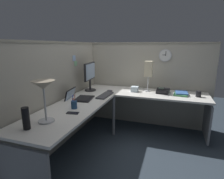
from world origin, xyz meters
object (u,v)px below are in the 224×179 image
at_px(office_phone, 163,91).
at_px(book_stack, 181,93).
at_px(desk_lamp_dome, 44,88).
at_px(thermos_flask, 26,118).
at_px(computer_mouse, 110,91).
at_px(tissue_box, 135,89).
at_px(monitor, 90,74).
at_px(wall_clock, 165,55).
at_px(laptop, 78,97).
at_px(coffee_mug, 198,94).
at_px(keyboard, 105,95).
at_px(pen_cup, 74,104).
at_px(desk_lamp_paper, 148,70).
at_px(cell_phone, 73,113).

relative_size(office_phone, book_stack, 0.75).
height_order(desk_lamp_dome, thermos_flask, desk_lamp_dome).
xyz_separation_m(computer_mouse, tissue_box, (0.16, -0.41, 0.03)).
xyz_separation_m(monitor, wall_clock, (0.54, -1.23, 0.32)).
xyz_separation_m(laptop, coffee_mug, (0.70, -1.75, 0.02)).
bearing_deg(keyboard, pen_cup, 168.44).
height_order(office_phone, desk_lamp_paper, desk_lamp_paper).
relative_size(cell_phone, thermos_flask, 0.65).
distance_m(monitor, laptop, 0.60).
bearing_deg(keyboard, computer_mouse, 5.21).
height_order(monitor, desk_lamp_dome, monitor).
distance_m(pen_cup, wall_clock, 1.89).
relative_size(monitor, keyboard, 1.16).
xyz_separation_m(computer_mouse, desk_lamp_paper, (0.26, -0.62, 0.37)).
relative_size(monitor, computer_mouse, 4.81).
height_order(desk_lamp_dome, cell_phone, desk_lamp_dome).
distance_m(laptop, coffee_mug, 1.89).
bearing_deg(desk_lamp_dome, computer_mouse, -8.53).
distance_m(keyboard, desk_lamp_paper, 0.89).
bearing_deg(tissue_box, keyboard, 138.09).
bearing_deg(keyboard, monitor, 58.42).
bearing_deg(desk_lamp_dome, laptop, 6.63).
bearing_deg(monitor, cell_phone, -165.50).
xyz_separation_m(office_phone, tissue_box, (-0.03, 0.48, 0.01)).
bearing_deg(book_stack, coffee_mug, -102.25).
distance_m(monitor, thermos_flask, 1.63).
height_order(laptop, tissue_box, laptop).
bearing_deg(keyboard, desk_lamp_dome, 170.56).
distance_m(office_phone, tissue_box, 0.48).
bearing_deg(pen_cup, desk_lamp_paper, -32.04).
bearing_deg(monitor, office_phone, -80.00).
height_order(monitor, book_stack, monitor).
bearing_deg(laptop, pen_cup, -157.52).
xyz_separation_m(pen_cup, tissue_box, (1.13, -0.56, -0.01)).
bearing_deg(computer_mouse, desk_lamp_dome, 171.47).
height_order(laptop, office_phone, laptop).
bearing_deg(book_stack, computer_mouse, 99.36).
height_order(laptop, desk_lamp_dome, desk_lamp_dome).
bearing_deg(thermos_flask, book_stack, -38.36).
relative_size(laptop, coffee_mug, 4.42).
distance_m(keyboard, computer_mouse, 0.28).
height_order(cell_phone, thermos_flask, thermos_flask).
relative_size(computer_mouse, wall_clock, 0.47).
relative_size(monitor, cell_phone, 3.47).
xyz_separation_m(cell_phone, coffee_mug, (1.27, -1.51, 0.04)).
xyz_separation_m(keyboard, tissue_box, (0.44, -0.39, 0.03)).
xyz_separation_m(book_stack, wall_clock, (0.32, 0.31, 0.60)).
distance_m(coffee_mug, wall_clock, 0.88).
distance_m(monitor, wall_clock, 1.38).
distance_m(desk_lamp_dome, pen_cup, 0.56).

